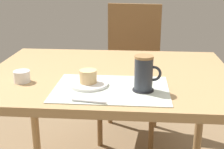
% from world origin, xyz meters
% --- Properties ---
extents(dining_table, '(1.15, 0.86, 0.71)m').
position_xyz_m(dining_table, '(0.00, 0.00, 0.64)').
color(dining_table, tan).
rests_on(dining_table, ground_plane).
extents(wooden_chair, '(0.47, 0.47, 0.95)m').
position_xyz_m(wooden_chair, '(0.09, 0.76, 0.51)').
color(wooden_chair, brown).
rests_on(wooden_chair, ground_plane).
extents(placemat, '(0.46, 0.33, 0.00)m').
position_xyz_m(placemat, '(0.03, -0.22, 0.72)').
color(placemat, silver).
rests_on(placemat, dining_table).
extents(pastry_plate, '(0.16, 0.16, 0.01)m').
position_xyz_m(pastry_plate, '(-0.07, -0.19, 0.72)').
color(pastry_plate, white).
rests_on(pastry_plate, placemat).
extents(pastry, '(0.07, 0.07, 0.05)m').
position_xyz_m(pastry, '(-0.07, -0.19, 0.76)').
color(pastry, '#E5BC7F').
rests_on(pastry, pastry_plate).
extents(coffee_coaster, '(0.09, 0.09, 0.00)m').
position_xyz_m(coffee_coaster, '(0.16, -0.23, 0.72)').
color(coffee_coaster, '#232328').
rests_on(coffee_coaster, placemat).
extents(coffee_mug, '(0.11, 0.07, 0.14)m').
position_xyz_m(coffee_mug, '(0.16, -0.23, 0.79)').
color(coffee_mug, '#2D333D').
rests_on(coffee_mug, coffee_coaster).
extents(teaspoon, '(0.13, 0.03, 0.01)m').
position_xyz_m(teaspoon, '(-0.04, -0.37, 0.72)').
color(teaspoon, silver).
rests_on(teaspoon, placemat).
extents(sugar_bowl, '(0.07, 0.07, 0.05)m').
position_xyz_m(sugar_bowl, '(-0.36, -0.17, 0.74)').
color(sugar_bowl, white).
rests_on(sugar_bowl, dining_table).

